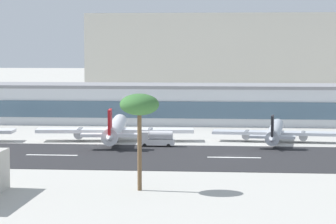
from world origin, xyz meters
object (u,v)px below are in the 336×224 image
object	(u,v)px
distant_hotel_block	(237,55)
palm_tree_1	(139,106)
terminal_building	(198,104)
service_fuel_truck_0	(157,139)
airliner_red_tail_gate_1	(115,130)
airliner_black_tail_gate_2	(275,132)

from	to	relation	value
distant_hotel_block	palm_tree_1	size ratio (longest dim) A/B	8.63
terminal_building	service_fuel_truck_0	xyz separation A→B (m)	(-6.72, -60.60, -4.29)
distant_hotel_block	airliner_red_tail_gate_1	distance (m)	190.86
airliner_red_tail_gate_1	airliner_black_tail_gate_2	distance (m)	41.78
palm_tree_1	terminal_building	bearing A→B (deg)	88.46
distant_hotel_block	service_fuel_truck_0	bearing A→B (deg)	-95.27
terminal_building	airliner_red_tail_gate_1	world-z (taller)	terminal_building
terminal_building	service_fuel_truck_0	distance (m)	61.12
airliner_black_tail_gate_2	palm_tree_1	world-z (taller)	palm_tree_1
airliner_red_tail_gate_1	palm_tree_1	size ratio (longest dim) A/B	2.78
terminal_building	airliner_red_tail_gate_1	size ratio (longest dim) A/B	3.61
service_fuel_truck_0	airliner_black_tail_gate_2	bearing A→B (deg)	-158.04
service_fuel_truck_0	palm_tree_1	xyz separation A→B (m)	(3.48, -59.92, 12.60)
airliner_black_tail_gate_2	terminal_building	bearing A→B (deg)	29.63
service_fuel_truck_0	palm_tree_1	distance (m)	61.33
airliner_black_tail_gate_2	palm_tree_1	distance (m)	77.26
distant_hotel_block	airliner_black_tail_gate_2	xyz separation A→B (m)	(11.32, -185.61, -17.63)
terminal_building	service_fuel_truck_0	size ratio (longest dim) A/B	19.90
airliner_red_tail_gate_1	distant_hotel_block	bearing A→B (deg)	-14.53
terminal_building	distant_hotel_block	size ratio (longest dim) A/B	1.16
terminal_building	distant_hotel_block	world-z (taller)	distant_hotel_block
airliner_red_tail_gate_1	palm_tree_1	distance (m)	72.36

